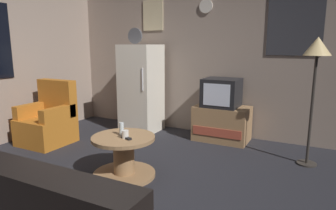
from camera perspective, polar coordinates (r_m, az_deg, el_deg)
name	(u,v)px	position (r m, az deg, el deg)	size (l,w,h in m)	color
ground_plane	(123,188)	(3.36, -8.55, -15.29)	(12.00, 12.00, 0.00)	#232328
wall_with_art	(207,57)	(5.18, 7.37, 8.96)	(5.20, 0.12, 2.57)	gray
fridge	(141,88)	(5.25, -5.08, 3.15)	(0.60, 0.62, 1.77)	silver
tv_stand	(222,123)	(4.86, 10.13, -3.44)	(0.84, 0.53, 0.54)	#9E754C
crt_tv	(222,93)	(4.77, 10.07, 2.32)	(0.54, 0.51, 0.44)	black
standing_lamp	(317,57)	(4.04, 26.26, 8.20)	(0.32, 0.32, 1.59)	#332D28
coffee_table	(124,156)	(3.55, -8.34, -9.56)	(0.72, 0.72, 0.48)	#9E754C
wine_glass	(122,129)	(3.49, -8.75, -4.50)	(0.05, 0.05, 0.15)	silver
mug_ceramic_white	(125,134)	(3.39, -8.07, -5.50)	(0.08, 0.08, 0.09)	silver
remote_control	(126,138)	(3.38, -7.87, -6.15)	(0.15, 0.04, 0.02)	black
armchair	(49,121)	(5.00, -21.62, -2.88)	(0.68, 0.68, 0.96)	#B2661E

